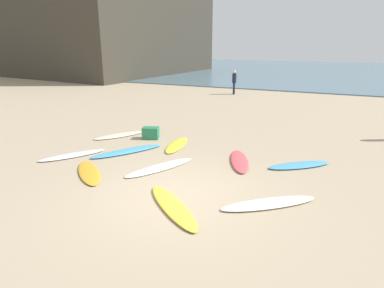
{
  "coord_description": "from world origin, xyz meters",
  "views": [
    {
      "loc": [
        3.29,
        -6.33,
        3.5
      ],
      "look_at": [
        -0.94,
        3.1,
        0.3
      ],
      "focal_mm": 31.1,
      "sensor_mm": 36.0,
      "label": 1
    }
  ],
  "objects_px": {
    "surfboard_2": "(239,161)",
    "surfboard_6": "(119,135)",
    "surfboard_8": "(177,145)",
    "surfboard_1": "(127,151)",
    "surfboard_7": "(73,155)",
    "surfboard_5": "(160,167)",
    "surfboard_4": "(269,203)",
    "beach_cooler": "(151,133)",
    "surfboard_0": "(173,206)",
    "surfboard_9": "(299,165)",
    "surfboard_3": "(89,172)",
    "beachgoer_near": "(234,81)"
  },
  "relations": [
    {
      "from": "surfboard_2",
      "to": "surfboard_6",
      "type": "relative_size",
      "value": 1.0
    },
    {
      "from": "surfboard_8",
      "to": "surfboard_6",
      "type": "bearing_deg",
      "value": 165.07
    },
    {
      "from": "surfboard_1",
      "to": "surfboard_7",
      "type": "distance_m",
      "value": 1.7
    },
    {
      "from": "surfboard_1",
      "to": "surfboard_2",
      "type": "bearing_deg",
      "value": -139.11
    },
    {
      "from": "surfboard_5",
      "to": "surfboard_4",
      "type": "bearing_deg",
      "value": -171.42
    },
    {
      "from": "surfboard_4",
      "to": "surfboard_7",
      "type": "height_order",
      "value": "surfboard_7"
    },
    {
      "from": "beach_cooler",
      "to": "surfboard_6",
      "type": "bearing_deg",
      "value": -171.23
    },
    {
      "from": "surfboard_7",
      "to": "surfboard_5",
      "type": "bearing_deg",
      "value": -144.31
    },
    {
      "from": "surfboard_0",
      "to": "surfboard_4",
      "type": "distance_m",
      "value": 2.14
    },
    {
      "from": "surfboard_2",
      "to": "surfboard_9",
      "type": "xyz_separation_m",
      "value": [
        1.7,
        0.37,
        -0.0
      ]
    },
    {
      "from": "surfboard_2",
      "to": "surfboard_3",
      "type": "xyz_separation_m",
      "value": [
        -3.53,
        -2.58,
        -0.01
      ]
    },
    {
      "from": "surfboard_7",
      "to": "beach_cooler",
      "type": "distance_m",
      "value": 3.03
    },
    {
      "from": "surfboard_8",
      "to": "surfboard_3",
      "type": "bearing_deg",
      "value": -118.02
    },
    {
      "from": "surfboard_9",
      "to": "beachgoer_near",
      "type": "height_order",
      "value": "beachgoer_near"
    },
    {
      "from": "surfboard_1",
      "to": "surfboard_2",
      "type": "relative_size",
      "value": 1.22
    },
    {
      "from": "surfboard_9",
      "to": "beachgoer_near",
      "type": "relative_size",
      "value": 1.21
    },
    {
      "from": "surfboard_9",
      "to": "surfboard_0",
      "type": "bearing_deg",
      "value": 110.3
    },
    {
      "from": "surfboard_5",
      "to": "surfboard_6",
      "type": "distance_m",
      "value": 3.91
    },
    {
      "from": "beachgoer_near",
      "to": "surfboard_5",
      "type": "bearing_deg",
      "value": -5.04
    },
    {
      "from": "surfboard_3",
      "to": "surfboard_5",
      "type": "height_order",
      "value": "surfboard_3"
    },
    {
      "from": "surfboard_1",
      "to": "surfboard_4",
      "type": "relative_size",
      "value": 1.08
    },
    {
      "from": "surfboard_1",
      "to": "surfboard_9",
      "type": "bearing_deg",
      "value": -138.17
    },
    {
      "from": "surfboard_3",
      "to": "beachgoer_near",
      "type": "xyz_separation_m",
      "value": [
        -0.69,
        15.56,
        0.86
      ]
    },
    {
      "from": "surfboard_3",
      "to": "surfboard_5",
      "type": "bearing_deg",
      "value": -12.38
    },
    {
      "from": "surfboard_6",
      "to": "surfboard_2",
      "type": "bearing_deg",
      "value": 20.16
    },
    {
      "from": "surfboard_3",
      "to": "beach_cooler",
      "type": "bearing_deg",
      "value": 45.38
    },
    {
      "from": "surfboard_0",
      "to": "surfboard_6",
      "type": "relative_size",
      "value": 1.15
    },
    {
      "from": "surfboard_0",
      "to": "beach_cooler",
      "type": "relative_size",
      "value": 3.91
    },
    {
      "from": "surfboard_6",
      "to": "beachgoer_near",
      "type": "height_order",
      "value": "beachgoer_near"
    },
    {
      "from": "surfboard_0",
      "to": "surfboard_9",
      "type": "height_order",
      "value": "same"
    },
    {
      "from": "surfboard_7",
      "to": "beachgoer_near",
      "type": "relative_size",
      "value": 1.28
    },
    {
      "from": "surfboard_7",
      "to": "surfboard_8",
      "type": "bearing_deg",
      "value": -105.56
    },
    {
      "from": "surfboard_6",
      "to": "surfboard_3",
      "type": "bearing_deg",
      "value": -35.98
    },
    {
      "from": "surfboard_4",
      "to": "surfboard_3",
      "type": "bearing_deg",
      "value": 52.9
    },
    {
      "from": "surfboard_5",
      "to": "surfboard_8",
      "type": "xyz_separation_m",
      "value": [
        -0.53,
        2.13,
        0.0
      ]
    },
    {
      "from": "surfboard_2",
      "to": "surfboard_6",
      "type": "xyz_separation_m",
      "value": [
        -5.06,
        0.92,
        -0.01
      ]
    },
    {
      "from": "surfboard_3",
      "to": "surfboard_4",
      "type": "distance_m",
      "value": 4.92
    },
    {
      "from": "surfboard_1",
      "to": "surfboard_5",
      "type": "height_order",
      "value": "surfboard_1"
    },
    {
      "from": "surfboard_3",
      "to": "surfboard_5",
      "type": "relative_size",
      "value": 0.84
    },
    {
      "from": "surfboard_4",
      "to": "surfboard_5",
      "type": "height_order",
      "value": "surfboard_4"
    },
    {
      "from": "surfboard_0",
      "to": "beach_cooler",
      "type": "distance_m",
      "value": 5.57
    },
    {
      "from": "surfboard_9",
      "to": "surfboard_8",
      "type": "bearing_deg",
      "value": 46.21
    },
    {
      "from": "surfboard_0",
      "to": "surfboard_1",
      "type": "xyz_separation_m",
      "value": [
        -3.13,
        2.79,
        0.0
      ]
    },
    {
      "from": "surfboard_1",
      "to": "surfboard_0",
      "type": "bearing_deg",
      "value": 169.75
    },
    {
      "from": "surfboard_5",
      "to": "beach_cooler",
      "type": "xyz_separation_m",
      "value": [
        -1.83,
        2.55,
        0.18
      ]
    },
    {
      "from": "surfboard_0",
      "to": "beachgoer_near",
      "type": "distance_m",
      "value": 16.81
    },
    {
      "from": "surfboard_6",
      "to": "beachgoer_near",
      "type": "distance_m",
      "value": 12.12
    },
    {
      "from": "surfboard_2",
      "to": "surfboard_1",
      "type": "bearing_deg",
      "value": 168.53
    },
    {
      "from": "surfboard_4",
      "to": "surfboard_5",
      "type": "xyz_separation_m",
      "value": [
        -3.32,
        0.96,
        -0.01
      ]
    },
    {
      "from": "surfboard_0",
      "to": "beachgoer_near",
      "type": "xyz_separation_m",
      "value": [
        -3.72,
        16.37,
        0.86
      ]
    }
  ]
}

